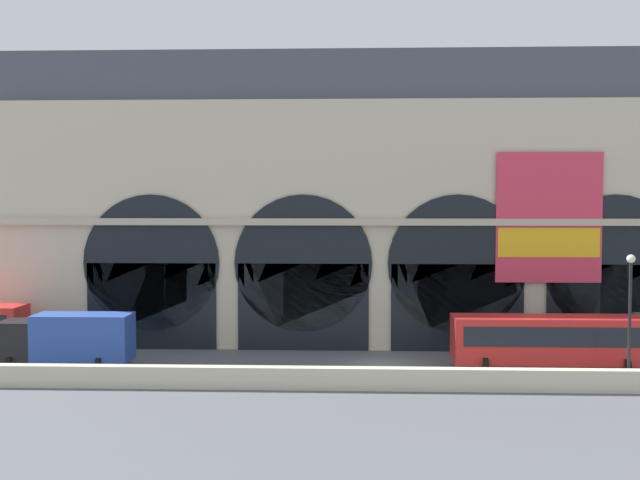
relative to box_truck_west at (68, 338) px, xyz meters
name	(u,v)px	position (x,y,z in m)	size (l,w,h in m)	color
ground_plane	(383,368)	(18.14, 0.74, -1.70)	(200.00, 200.00, 0.00)	#54565B
quay_parapet_wall	(387,379)	(18.14, -4.45, -1.13)	(90.00, 0.70, 1.13)	beige
station_building	(380,204)	(18.19, 8.25, 7.70)	(51.07, 5.46, 19.34)	beige
box_truck_west	(68,338)	(0.00, 0.00, 0.00)	(7.50, 2.91, 3.12)	black
bus_mideast	(551,340)	(27.57, 0.23, 0.08)	(11.00, 3.25, 3.10)	red
street_lamp_quayside	(630,303)	(30.55, -3.65, 2.71)	(0.44, 0.44, 6.90)	black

